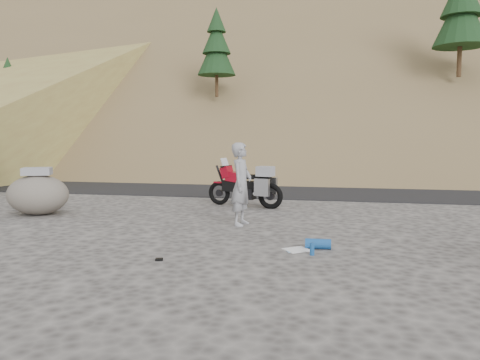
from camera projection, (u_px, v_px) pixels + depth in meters
The scene contains 11 objects.
ground at pixel (230, 232), 10.42m from camera, with size 140.00×140.00×0.00m, color #413E3C.
road at pixel (280, 188), 19.18m from camera, with size 120.00×7.00×0.05m, color black.
hillside at pixel (318, 51), 49.22m from camera, with size 120.00×73.00×46.72m.
motorcycle at pixel (248, 186), 14.05m from camera, with size 2.44×1.09×1.48m.
man at pixel (241, 225), 11.21m from camera, with size 0.72×0.47×1.97m, color #939398.
boulder at pixel (38, 194), 12.67m from camera, with size 1.93×1.74×1.26m.
gear_white_cloth at pixel (297, 250), 8.72m from camera, with size 0.44×0.39×0.01m, color white.
gear_blue_mat at pixel (318, 244), 8.82m from camera, with size 0.19×0.19×0.48m, color #184D92.
gear_bottle at pixel (312, 249), 8.34m from camera, with size 0.08×0.08×0.23m, color #184D92.
gear_glove_b at pixel (159, 259), 7.98m from camera, with size 0.12×0.09×0.04m, color black.
gear_blue_cloth at pixel (294, 251), 8.63m from camera, with size 0.28×0.20×0.01m, color #83A9CB.
Camera 1 is at (2.34, -10.00, 2.11)m, focal length 35.00 mm.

